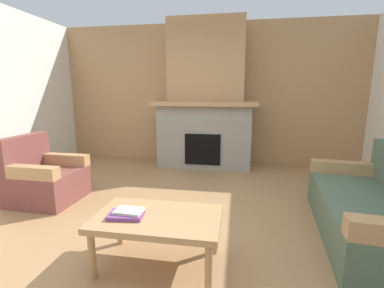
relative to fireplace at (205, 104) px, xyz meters
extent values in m
plane|color=#9E754C|center=(0.00, -2.62, -1.16)|extent=(9.00, 9.00, 0.00)
cube|color=tan|center=(0.00, 0.38, 0.19)|extent=(6.00, 0.12, 2.70)
cube|color=gray|center=(0.00, -0.03, -0.59)|extent=(1.70, 0.70, 1.15)
cube|color=black|center=(0.00, -0.36, -0.78)|extent=(0.64, 0.08, 0.56)
cube|color=tan|center=(0.00, -0.08, 0.03)|extent=(1.90, 0.82, 0.08)
cube|color=tan|center=(0.00, 0.07, 0.80)|extent=(1.40, 0.50, 1.47)
cube|color=#4C604C|center=(1.88, -2.40, -0.96)|extent=(1.04, 1.88, 0.40)
cube|color=tan|center=(1.97, -1.59, -0.69)|extent=(0.85, 0.25, 0.15)
cube|color=brown|center=(-1.79, -2.10, -0.96)|extent=(0.77, 0.77, 0.40)
cube|color=brown|center=(-2.10, -2.09, -0.54)|extent=(0.15, 0.76, 0.45)
cube|color=tan|center=(-1.79, -2.41, -0.69)|extent=(0.76, 0.15, 0.15)
cube|color=tan|center=(-1.78, -1.79, -0.69)|extent=(0.76, 0.15, 0.15)
cube|color=tan|center=(0.00, -3.15, -0.76)|extent=(1.00, 0.60, 0.05)
cylinder|color=tan|center=(-0.44, -3.39, -0.97)|extent=(0.06, 0.06, 0.38)
cylinder|color=tan|center=(0.44, -3.39, -0.97)|extent=(0.06, 0.06, 0.38)
cylinder|color=tan|center=(-0.44, -2.91, -0.97)|extent=(0.06, 0.06, 0.38)
cylinder|color=tan|center=(0.44, -2.91, -0.97)|extent=(0.06, 0.06, 0.38)
cube|color=#7A3D84|center=(-0.24, -3.21, -0.72)|extent=(0.28, 0.21, 0.03)
cube|color=beige|center=(-0.22, -3.19, -0.69)|extent=(0.22, 0.15, 0.02)
camera|label=1|loc=(0.60, -5.04, 0.23)|focal=25.03mm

